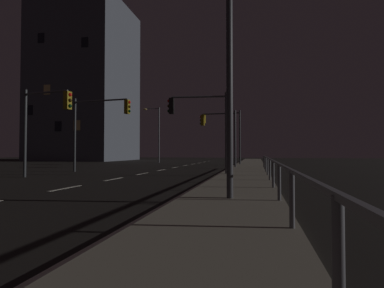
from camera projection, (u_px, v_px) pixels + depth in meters
ground_plane at (145, 173)px, 19.99m from camera, size 112.00×112.00×0.00m
sidewalk_right at (245, 174)px, 18.62m from camera, size 2.86×77.00×0.14m
lane_markings_center at (161, 170)px, 23.41m from camera, size 0.14×50.00×0.01m
lane_edge_line at (226, 170)px, 23.86m from camera, size 0.14×53.00×0.01m
traffic_light_far_center at (219, 128)px, 26.29m from camera, size 3.19×0.36×4.85m
traffic_light_far_left at (99, 119)px, 21.07m from camera, size 4.49×0.62×5.24m
traffic_light_mid_left at (223, 127)px, 32.03m from camera, size 4.16×0.51×5.61m
traffic_light_far_right at (45, 115)px, 16.49m from camera, size 3.26×0.67×4.91m
traffic_light_near_right at (199, 116)px, 17.99m from camera, size 3.58×0.65×4.81m
street_lamp_mid_block at (224, 40)px, 8.21m from camera, size 1.07×1.55×7.20m
street_lamp_median at (156, 129)px, 40.56m from camera, size 2.21×0.66×7.40m
barrier_fence at (271, 165)px, 12.23m from camera, size 0.09×26.51×0.98m
building_distant at (86, 84)px, 51.82m from camera, size 14.24×13.55×26.22m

